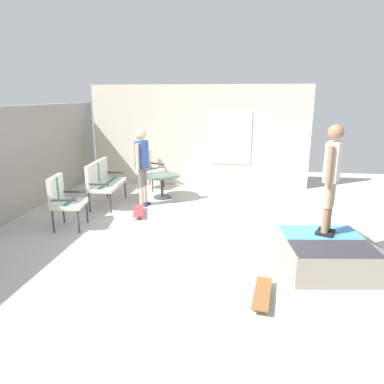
{
  "coord_description": "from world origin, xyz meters",
  "views": [
    {
      "loc": [
        -5.98,
        -0.74,
        2.47
      ],
      "look_at": [
        0.42,
        0.19,
        0.7
      ],
      "focal_mm": 32.99,
      "sensor_mm": 36.0,
      "label": 1
    }
  ],
  "objects": [
    {
      "name": "skateboard_spare",
      "position": [
        -1.98,
        -1.04,
        0.08
      ],
      "size": [
        0.82,
        0.3,
        0.1
      ],
      "color": "brown",
      "rests_on": "ground_plane"
    },
    {
      "name": "patio_table",
      "position": [
        2.31,
        1.22,
        0.4
      ],
      "size": [
        0.9,
        0.9,
        0.57
      ],
      "color": "#38383D",
      "rests_on": "ground_plane"
    },
    {
      "name": "person_skater",
      "position": [
        -0.78,
        -2.01,
        1.4
      ],
      "size": [
        0.45,
        0.33,
        1.63
      ],
      "color": "black",
      "rests_on": "skate_ramp"
    },
    {
      "name": "skateboard_by_bench",
      "position": [
        0.96,
        1.43,
        0.08
      ],
      "size": [
        0.82,
        0.4,
        0.1
      ],
      "color": "#B23838",
      "rests_on": "ground_plane"
    },
    {
      "name": "patio_chair_by_wall",
      "position": [
        0.01,
        2.61,
        0.61
      ],
      "size": [
        0.69,
        0.63,
        1.02
      ],
      "color": "#38383D",
      "rests_on": "ground_plane"
    },
    {
      "name": "house_facade",
      "position": [
        3.8,
        0.49,
        1.38
      ],
      "size": [
        0.23,
        6.0,
        2.76
      ],
      "color": "beige",
      "rests_on": "ground_plane"
    },
    {
      "name": "person_watching",
      "position": [
        1.64,
        1.51,
        1.04
      ],
      "size": [
        0.47,
        0.3,
        1.76
      ],
      "color": "navy",
      "rests_on": "ground_plane"
    },
    {
      "name": "ground_plane",
      "position": [
        0.0,
        0.0,
        -0.05
      ],
      "size": [
        12.0,
        12.0,
        0.1
      ],
      "primitive_type": "cube",
      "color": "beige"
    },
    {
      "name": "skate_ramp",
      "position": [
        -0.72,
        -1.97,
        0.23
      ],
      "size": [
        2.0,
        2.0,
        0.46
      ],
      "color": "gray",
      "rests_on": "ground_plane"
    },
    {
      "name": "patio_bench",
      "position": [
        1.56,
        2.44,
        0.62
      ],
      "size": [
        1.28,
        0.61,
        1.02
      ],
      "color": "#38383D",
      "rests_on": "ground_plane"
    },
    {
      "name": "patio_chair_near_house",
      "position": [
        3.21,
        1.84,
        0.61
      ],
      "size": [
        0.77,
        0.73,
        1.02
      ],
      "color": "#38383D",
      "rests_on": "ground_plane"
    }
  ]
}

